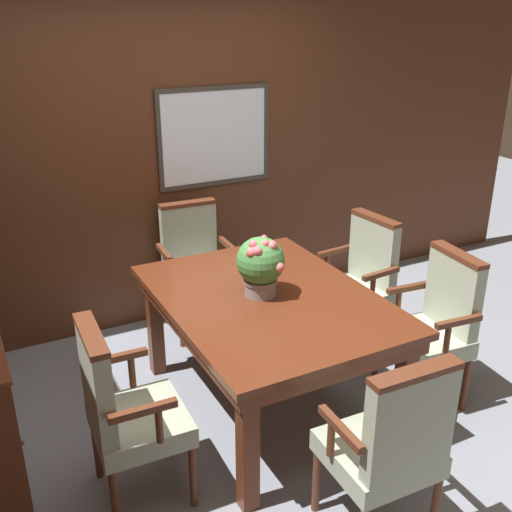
% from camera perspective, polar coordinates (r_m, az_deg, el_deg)
% --- Properties ---
extents(ground_plane, '(14.00, 14.00, 0.00)m').
position_cam_1_polar(ground_plane, '(3.79, 1.18, -15.78)').
color(ground_plane, gray).
extents(wall_back, '(7.20, 0.08, 2.45)m').
position_cam_1_polar(wall_back, '(4.64, -8.68, 8.26)').
color(wall_back, '#4C2816').
rests_on(wall_back, ground_plane).
extents(dining_table, '(1.18, 1.60, 0.78)m').
position_cam_1_polar(dining_table, '(3.59, 1.12, -5.21)').
color(dining_table, '#562614').
rests_on(dining_table, ground_plane).
extents(chair_head_near, '(0.53, 0.47, 1.00)m').
position_cam_1_polar(chair_head_near, '(2.87, 12.64, -16.95)').
color(chair_head_near, '#562B19').
rests_on(chair_head_near, ground_plane).
extents(chair_head_far, '(0.54, 0.48, 1.00)m').
position_cam_1_polar(chair_head_far, '(4.62, -5.90, -0.55)').
color(chair_head_far, '#562B19').
rests_on(chair_head_far, ground_plane).
extents(chair_left_near, '(0.47, 0.54, 1.00)m').
position_cam_1_polar(chair_left_near, '(3.08, -12.51, -13.90)').
color(chair_left_near, '#562B19').
rests_on(chair_left_near, ground_plane).
extents(chair_right_near, '(0.50, 0.55, 1.00)m').
position_cam_1_polar(chair_right_near, '(3.90, 16.69, -6.02)').
color(chair_right_near, '#562B19').
rests_on(chair_right_near, ground_plane).
extents(chair_right_far, '(0.49, 0.55, 1.00)m').
position_cam_1_polar(chair_right_far, '(4.40, 9.88, -2.04)').
color(chair_right_far, '#562B19').
rests_on(chair_right_far, ground_plane).
extents(potted_plant, '(0.28, 0.32, 0.36)m').
position_cam_1_polar(potted_plant, '(3.48, 0.44, -0.78)').
color(potted_plant, gray).
rests_on(potted_plant, dining_table).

